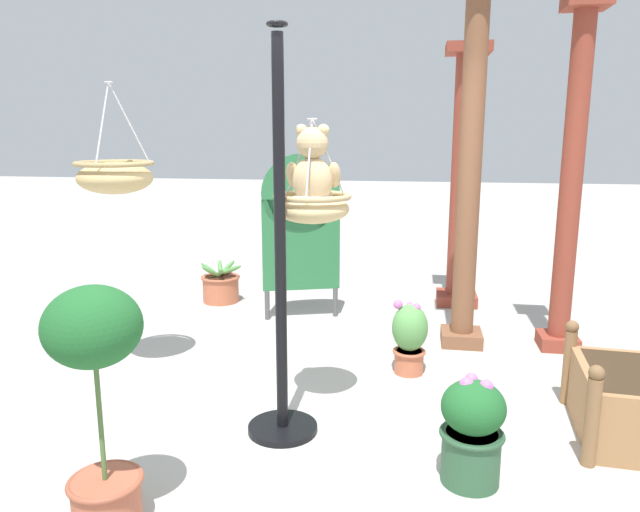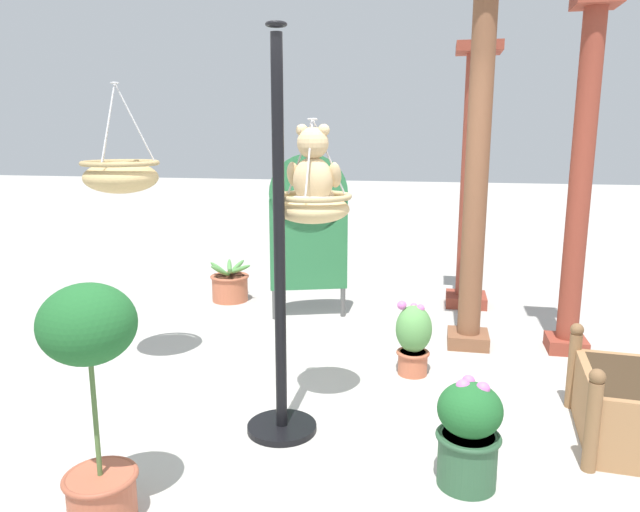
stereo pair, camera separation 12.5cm
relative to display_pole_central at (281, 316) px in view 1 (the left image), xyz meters
The scene contains 13 objects.
ground_plane 0.82m from the display_pole_central, 34.26° to the left, with size 40.00×40.00×0.00m, color #ADAAA3.
display_pole_central is the anchor object (origin of this frame).
hanging_basket_with_teddy 0.71m from the display_pole_central, 59.04° to the left, with size 0.49×0.49×0.64m.
teddy_bear 0.91m from the display_pole_central, 61.28° to the left, with size 0.35×0.30×0.50m.
hanging_basket_left_high 1.74m from the display_pole_central, 153.87° to the left, with size 0.57×0.57×0.80m.
greenhouse_pillar_left 2.84m from the display_pole_central, 42.01° to the left, with size 0.34×0.34×2.91m.
greenhouse_pillar_right 3.41m from the display_pole_central, 68.05° to the left, with size 0.45×0.45×2.75m.
greenhouse_pillar_far_back 2.31m from the display_pole_central, 56.00° to the left, with size 0.37×0.37×3.10m.
potted_plant_fern_front 1.27m from the display_pole_central, 18.46° to the right, with size 0.35×0.35×0.60m.
potted_plant_flowering_red 1.40m from the display_pole_central, 54.29° to the left, with size 0.28×0.28×0.59m.
potted_plant_small_succulent 1.20m from the display_pole_central, 121.36° to the right, with size 0.44×0.44×1.19m.
potted_plant_trailing_ivy 3.14m from the display_pole_central, 115.91° to the left, with size 0.49×0.50×0.46m.
display_sign_board 2.36m from the display_pole_central, 98.22° to the left, with size 0.75×0.29×1.66m.
Camera 1 is at (0.55, -3.53, 1.85)m, focal length 33.15 mm.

